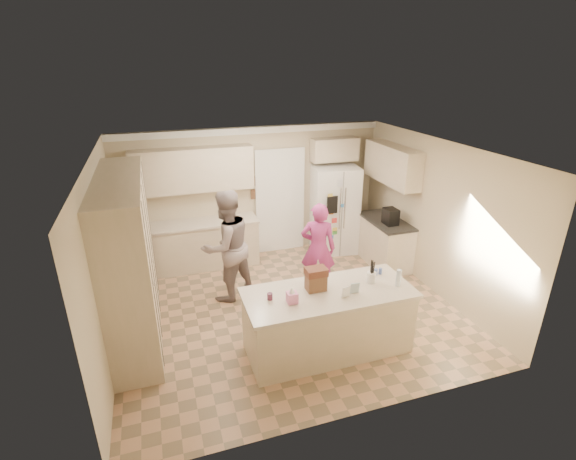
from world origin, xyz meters
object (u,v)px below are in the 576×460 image
object	(u,v)px
tissue_box	(292,298)
teen_girl	(318,248)
teen_boy	(227,246)
utensil_crock	(371,277)
refrigerator	(334,210)
dollhouse_body	(316,282)
island_base	(328,322)
coffee_maker	(391,216)

from	to	relation	value
tissue_box	teen_girl	bearing A→B (deg)	58.18
teen_boy	utensil_crock	bearing A→B (deg)	108.60
utensil_crock	refrigerator	bearing A→B (deg)	75.60
teen_girl	utensil_crock	bearing A→B (deg)	121.17
tissue_box	dollhouse_body	distance (m)	0.45
island_base	teen_girl	bearing A→B (deg)	73.19
refrigerator	dollhouse_body	bearing A→B (deg)	-109.67
tissue_box	refrigerator	bearing A→B (deg)	57.69
refrigerator	tissue_box	distance (m)	3.66
island_base	teen_boy	bearing A→B (deg)	119.92
coffee_maker	tissue_box	xyz separation A→B (m)	(-2.60, -2.00, -0.07)
teen_girl	dollhouse_body	bearing A→B (deg)	90.83
coffee_maker	teen_boy	size ratio (longest dim) A/B	0.16
utensil_crock	tissue_box	distance (m)	1.21
refrigerator	island_base	distance (m)	3.34
island_base	teen_girl	xyz separation A→B (m)	(0.46, 1.53, 0.37)
coffee_maker	teen_boy	world-z (taller)	teen_boy
tissue_box	utensil_crock	bearing A→B (deg)	7.13
island_base	utensil_crock	distance (m)	0.86
refrigerator	utensil_crock	world-z (taller)	refrigerator
island_base	dollhouse_body	size ratio (longest dim) A/B	8.46
coffee_maker	teen_girl	size ratio (longest dim) A/B	0.19
island_base	dollhouse_body	world-z (taller)	dollhouse_body
refrigerator	teen_girl	bearing A→B (deg)	-114.26
utensil_crock	tissue_box	bearing A→B (deg)	-172.87
coffee_maker	island_base	distance (m)	2.87
island_base	utensil_crock	xyz separation A→B (m)	(0.65, 0.05, 0.56)
refrigerator	coffee_maker	xyz separation A→B (m)	(0.64, -1.09, 0.17)
teen_boy	teen_girl	distance (m)	1.53
utensil_crock	teen_girl	bearing A→B (deg)	97.18
utensil_crock	teen_girl	xyz separation A→B (m)	(-0.19, 1.48, -0.19)
dollhouse_body	teen_girl	bearing A→B (deg)	66.83
utensil_crock	teen_boy	size ratio (longest dim) A/B	0.08
island_base	coffee_maker	bearing A→B (deg)	42.83
utensil_crock	teen_girl	distance (m)	1.51
tissue_box	teen_boy	size ratio (longest dim) A/B	0.07
island_base	teen_girl	distance (m)	1.64
refrigerator	dollhouse_body	size ratio (longest dim) A/B	6.92
island_base	dollhouse_body	bearing A→B (deg)	146.31
coffee_maker	island_base	bearing A→B (deg)	-137.17
utensil_crock	tissue_box	xyz separation A→B (m)	(-1.20, -0.15, -0.00)
tissue_box	teen_girl	size ratio (longest dim) A/B	0.09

